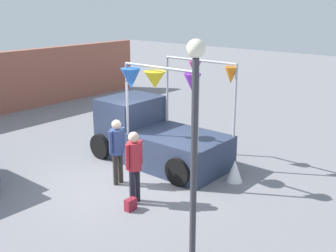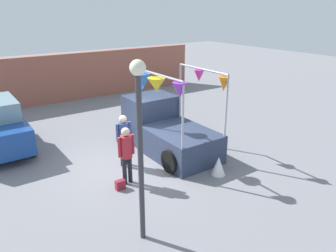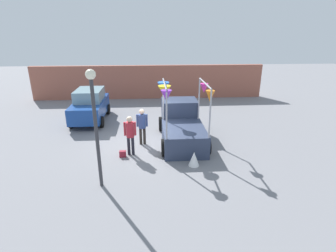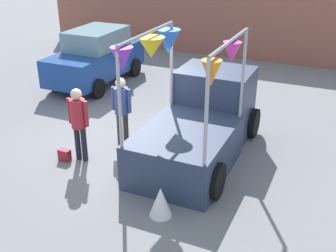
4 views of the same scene
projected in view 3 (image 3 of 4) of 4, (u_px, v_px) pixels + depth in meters
The scene contains 9 objects.
ground_plane at pixel (150, 145), 12.56m from camera, with size 60.00×60.00×0.00m, color slate.
vendor_truck at pixel (181, 123), 12.88m from camera, with size 2.33×4.07×3.06m.
parked_car at pixel (90, 105), 15.63m from camera, with size 1.88×4.00×1.88m.
person_customer at pixel (130, 132), 11.19m from camera, with size 0.53×0.34×1.77m.
person_vendor at pixel (142, 123), 12.25m from camera, with size 0.53×0.34×1.75m.
handbag at pixel (123, 154), 11.31m from camera, with size 0.28×0.16×0.28m, color maroon.
street_lamp at pixel (95, 114), 8.35m from camera, with size 0.32×0.32×4.07m.
brick_boundary_wall at pixel (149, 82), 20.65m from camera, with size 18.00×0.36×2.60m, color #9E5947.
folded_kite_bundle_white at pixel (194, 159), 10.53m from camera, with size 0.44×0.44×0.60m, color white.
Camera 3 is at (0.08, -11.51, 5.18)m, focal length 28.00 mm.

